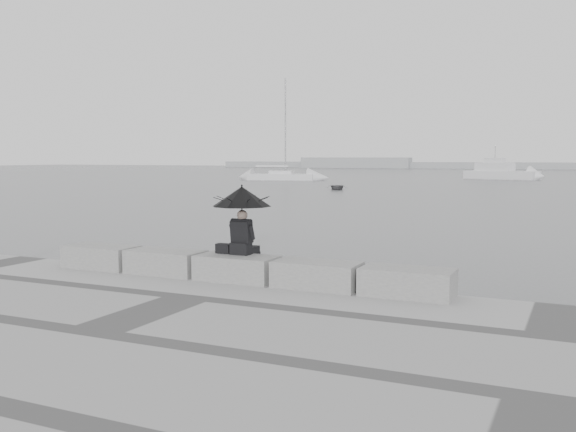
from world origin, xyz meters
The scene contains 12 objects.
ground centered at (0.00, 0.00, 0.00)m, with size 360.00×360.00×0.00m, color #46494B.
stone_block_far_left centered at (-3.40, -0.45, 0.75)m, with size 1.60×0.80×0.50m, color slate.
stone_block_left centered at (-1.70, -0.45, 0.75)m, with size 1.60×0.80×0.50m, color slate.
stone_block_centre centered at (0.00, -0.45, 0.75)m, with size 1.60×0.80×0.50m, color slate.
stone_block_right centered at (1.70, -0.45, 0.75)m, with size 1.60×0.80×0.50m, color slate.
stone_block_far_right centered at (3.40, -0.45, 0.75)m, with size 1.60×0.80×0.50m, color slate.
seated_person centered at (0.00, -0.24, 2.01)m, with size 1.18×1.18×1.39m.
bag centered at (-0.39, -0.29, 1.10)m, with size 0.31×0.17×0.20m, color black.
distant_landmass centered at (-8.14, 154.51, 0.90)m, with size 180.00×8.00×2.80m.
sailboat_left centered at (-28.94, 62.19, 0.51)m, with size 8.79×3.99×12.90m.
motor_cruiser centered at (-4.04, 77.82, 0.89)m, with size 9.92×5.63×4.50m.
dinghy centered at (-14.28, 43.18, 0.24)m, with size 2.82×1.19×0.48m, color slate.
Camera 1 is at (6.15, -11.31, 2.93)m, focal length 40.00 mm.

